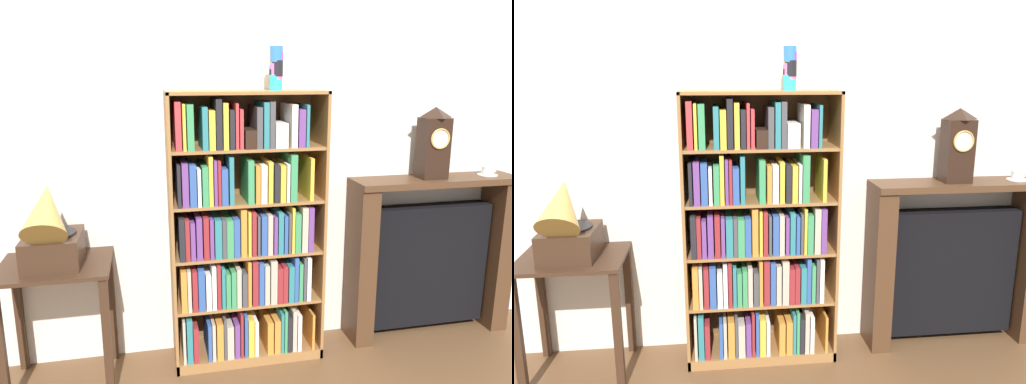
# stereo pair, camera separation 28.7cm
# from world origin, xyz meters

# --- Properties ---
(ground_plane) EXTENTS (7.81, 6.40, 0.02)m
(ground_plane) POSITION_xyz_m (0.00, 0.00, -0.01)
(ground_plane) COLOR brown
(wall_back) EXTENTS (4.81, 0.08, 2.60)m
(wall_back) POSITION_xyz_m (0.09, 0.31, 1.30)
(wall_back) COLOR silver
(wall_back) RESTS_ON ground
(bookshelf) EXTENTS (0.90, 0.32, 1.63)m
(bookshelf) POSITION_xyz_m (-0.02, 0.09, 0.76)
(bookshelf) COLOR olive
(bookshelf) RESTS_ON ground
(cup_stack) EXTENTS (0.08, 0.08, 0.24)m
(cup_stack) POSITION_xyz_m (0.16, 0.06, 1.75)
(cup_stack) COLOR #28B2B7
(cup_stack) RESTS_ON bookshelf
(side_table_left) EXTENTS (0.58, 0.47, 0.72)m
(side_table_left) POSITION_xyz_m (-1.07, 0.03, 0.54)
(side_table_left) COLOR #382316
(side_table_left) RESTS_ON ground
(gramophone) EXTENTS (0.29, 0.46, 0.51)m
(gramophone) POSITION_xyz_m (-1.07, -0.02, 0.92)
(gramophone) COLOR #382316
(gramophone) RESTS_ON side_table_left
(fireplace_mantel) EXTENTS (1.11, 0.28, 1.07)m
(fireplace_mantel) POSITION_xyz_m (1.25, 0.15, 0.53)
(fireplace_mantel) COLOR #472D1C
(fireplace_mantel) RESTS_ON ground
(mantel_clock) EXTENTS (0.17, 0.15, 0.45)m
(mantel_clock) POSITION_xyz_m (1.21, 0.13, 1.30)
(mantel_clock) COLOR black
(mantel_clock) RESTS_ON fireplace_mantel
(teacup_with_saucer) EXTENTS (0.13, 0.13, 0.06)m
(teacup_with_saucer) POSITION_xyz_m (1.62, 0.13, 1.10)
(teacup_with_saucer) COLOR white
(teacup_with_saucer) RESTS_ON fireplace_mantel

